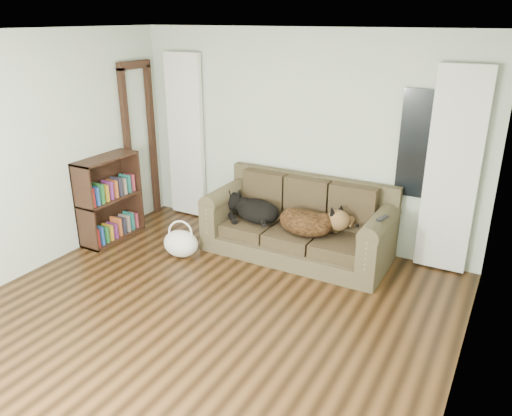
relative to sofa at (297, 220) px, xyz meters
The scene contains 15 objects.
floor 2.04m from the sofa, 96.25° to the right, with size 5.00×5.00×0.00m, color black.
ceiling 2.93m from the sofa, 96.25° to the right, with size 5.00×5.00×0.00m, color white.
wall_back 1.02m from the sofa, 112.41° to the left, with size 4.50×0.04×2.60m, color beige.
wall_left 3.27m from the sofa, 141.31° to the right, with size 0.04×5.00×2.60m, color beige.
wall_right 2.96m from the sofa, 44.16° to the right, with size 0.04×5.00×2.60m, color beige.
curtain_left 2.09m from the sofa, 166.93° to the left, with size 0.55×0.08×2.25m, color white.
curtain_right 1.79m from the sofa, 15.70° to the left, with size 0.55×0.08×2.25m, color white.
window_pane 1.63m from the sofa, 21.86° to the left, with size 0.50×0.03×1.20m, color black.
door_casing 2.49m from the sofa, behind, with size 0.07×0.60×2.10m, color #311C11.
sofa is the anchor object (origin of this frame).
dog_black_lab 0.57m from the sofa, behind, with size 0.63×0.44×0.27m, color black.
dog_shepherd 0.22m from the sofa, 25.38° to the right, with size 0.69×0.48×0.30m, color black.
tv_remote 1.09m from the sofa, ahead, with size 0.05×0.17×0.02m, color black.
tote_bag 1.42m from the sofa, 149.31° to the right, with size 0.44×0.34×0.32m, color silver.
bookshelf 2.41m from the sofa, 162.98° to the right, with size 0.33×0.87×1.09m, color #311C11.
Camera 1 is at (2.42, -3.05, 2.72)m, focal length 35.00 mm.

